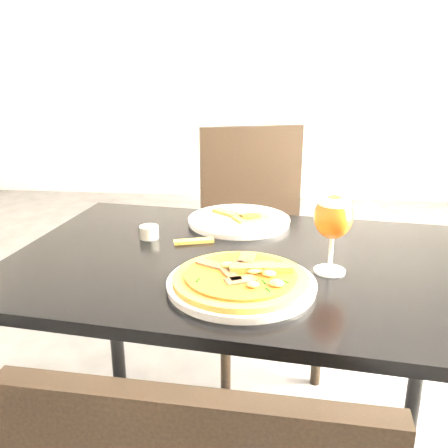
# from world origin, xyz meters

# --- Properties ---
(ground) EXTENTS (6.00, 6.00, 0.00)m
(ground) POSITION_xyz_m (0.00, 0.00, 0.00)
(ground) COLOR #48484A
(ground) RESTS_ON ground
(dining_table) EXTENTS (1.29, 0.94, 0.75)m
(dining_table) POSITION_xyz_m (0.10, -0.33, 0.66)
(dining_table) COLOR black
(dining_table) RESTS_ON ground
(chair_far) EXTENTS (0.56, 0.56, 0.98)m
(chair_far) POSITION_xyz_m (0.13, 0.39, 0.54)
(chair_far) COLOR black
(chair_far) RESTS_ON ground
(plate_main) EXTENTS (0.38, 0.38, 0.02)m
(plate_main) POSITION_xyz_m (0.12, -0.50, 0.76)
(plate_main) COLOR white
(plate_main) RESTS_ON dining_table
(pizza) EXTENTS (0.31, 0.31, 0.03)m
(pizza) POSITION_xyz_m (0.12, -0.51, 0.78)
(pizza) COLOR olive
(pizza) RESTS_ON plate_main
(plate_second) EXTENTS (0.43, 0.43, 0.02)m
(plate_second) POSITION_xyz_m (0.08, -0.04, 0.76)
(plate_second) COLOR white
(plate_second) RESTS_ON dining_table
(crust_scraps) EXTENTS (0.19, 0.14, 0.01)m
(crust_scraps) POSITION_xyz_m (0.09, -0.04, 0.77)
(crust_scraps) COLOR olive
(crust_scraps) RESTS_ON plate_second
(loose_crust) EXTENTS (0.11, 0.06, 0.01)m
(loose_crust) POSITION_xyz_m (-0.04, -0.23, 0.75)
(loose_crust) COLOR olive
(loose_crust) RESTS_ON dining_table
(sauce_cup) EXTENTS (0.06, 0.06, 0.04)m
(sauce_cup) POSITION_xyz_m (-0.17, -0.20, 0.77)
(sauce_cup) COLOR #B7B6A5
(sauce_cup) RESTS_ON dining_table
(beer_glass) EXTENTS (0.09, 0.09, 0.19)m
(beer_glass) POSITION_xyz_m (0.33, -0.39, 0.89)
(beer_glass) COLOR silver
(beer_glass) RESTS_ON dining_table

